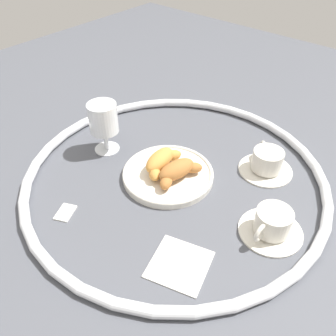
% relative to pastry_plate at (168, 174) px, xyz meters
% --- Properties ---
extents(ground_plane, '(2.20, 2.20, 0.00)m').
position_rel_pastry_plate_xyz_m(ground_plane, '(-0.01, 0.02, -0.01)').
color(ground_plane, '#4C4F56').
extents(table_chrome_rim, '(0.74, 0.74, 0.02)m').
position_rel_pastry_plate_xyz_m(table_chrome_rim, '(-0.01, 0.02, 0.00)').
color(table_chrome_rim, silver).
rests_on(table_chrome_rim, ground_plane).
extents(pastry_plate, '(0.23, 0.23, 0.02)m').
position_rel_pastry_plate_xyz_m(pastry_plate, '(0.00, 0.00, 0.00)').
color(pastry_plate, silver).
rests_on(pastry_plate, ground_plane).
extents(croissant_large, '(0.14, 0.08, 0.04)m').
position_rel_pastry_plate_xyz_m(croissant_large, '(-0.00, -0.02, 0.03)').
color(croissant_large, '#CC893D').
rests_on(croissant_large, pastry_plate).
extents(croissant_small, '(0.13, 0.08, 0.04)m').
position_rel_pastry_plate_xyz_m(croissant_small, '(0.00, 0.03, 0.03)').
color(croissant_small, '#AD6B33').
rests_on(croissant_small, pastry_plate).
extents(coffee_cup_near, '(0.14, 0.14, 0.06)m').
position_rel_pastry_plate_xyz_m(coffee_cup_near, '(-0.18, 0.17, 0.02)').
color(coffee_cup_near, silver).
rests_on(coffee_cup_near, ground_plane).
extents(coffee_cup_far, '(0.14, 0.14, 0.06)m').
position_rel_pastry_plate_xyz_m(coffee_cup_far, '(-0.00, 0.28, 0.02)').
color(coffee_cup_far, silver).
rests_on(coffee_cup_far, ground_plane).
extents(juice_glass_left, '(0.08, 0.08, 0.14)m').
position_rel_pastry_plate_xyz_m(juice_glass_left, '(0.02, -0.20, 0.08)').
color(juice_glass_left, white).
rests_on(juice_glass_left, ground_plane).
extents(sugar_packet, '(0.06, 0.05, 0.01)m').
position_rel_pastry_plate_xyz_m(sugar_packet, '(0.24, -0.10, -0.01)').
color(sugar_packet, white).
rests_on(sugar_packet, ground_plane).
extents(folded_napkin, '(0.14, 0.14, 0.01)m').
position_rel_pastry_plate_xyz_m(folded_napkin, '(0.18, 0.19, -0.01)').
color(folded_napkin, silver).
rests_on(folded_napkin, ground_plane).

